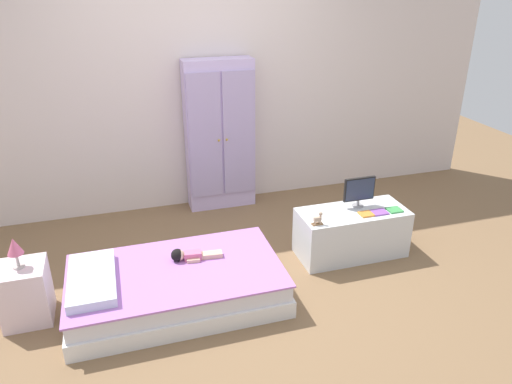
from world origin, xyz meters
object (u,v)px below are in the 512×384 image
object	(u,v)px
nightstand	(25,293)
tv_monitor	(359,190)
doll	(187,255)
table_lamp	(14,248)
tv_stand	(351,232)
book_green	(394,210)
bed	(177,285)
book_orange	(366,214)
wardrobe	(220,136)
rocking_horse_toy	(318,219)
book_purple	(379,212)

from	to	relation	value
nightstand	tv_monitor	size ratio (longest dim) A/B	1.53
tv_monitor	doll	bearing A→B (deg)	-173.16
table_lamp	tv_stand	bearing A→B (deg)	2.76
book_green	bed	bearing A→B (deg)	-175.87
nightstand	book_orange	xyz separation A→B (m)	(2.68, 0.03, 0.21)
doll	wardrobe	size ratio (longest dim) A/B	0.26
bed	table_lamp	size ratio (longest dim) A/B	6.93
table_lamp	rocking_horse_toy	world-z (taller)	table_lamp
table_lamp	tv_stand	xyz separation A→B (m)	(2.61, 0.13, -0.38)
nightstand	book_green	world-z (taller)	same
tv_stand	book_green	world-z (taller)	book_green
doll	rocking_horse_toy	world-z (taller)	rocking_horse_toy
table_lamp	doll	bearing A→B (deg)	0.63
tv_stand	book_purple	bearing A→B (deg)	-25.82
wardrobe	bed	bearing A→B (deg)	-114.72
bed	book_orange	xyz separation A→B (m)	(1.63, 0.14, 0.29)
doll	nightstand	world-z (taller)	nightstand
doll	table_lamp	bearing A→B (deg)	-179.37
doll	nightstand	distance (m)	1.16
book_purple	doll	bearing A→B (deg)	-179.35
tv_stand	tv_monitor	xyz separation A→B (m)	(0.08, 0.07, 0.36)
doll	book_orange	bearing A→B (deg)	0.71
tv_monitor	book_orange	distance (m)	0.22
tv_monitor	book_orange	bearing A→B (deg)	-93.40
bed	tv_monitor	bearing A→B (deg)	10.43
rocking_horse_toy	book_purple	size ratio (longest dim) A/B	0.83
nightstand	book_green	bearing A→B (deg)	0.61
bed	nightstand	distance (m)	1.05
nightstand	wardrobe	world-z (taller)	wardrobe
book_purple	book_orange	bearing A→B (deg)	180.00
bed	book_orange	size ratio (longest dim) A/B	13.98
tv_monitor	rocking_horse_toy	world-z (taller)	tv_monitor
wardrobe	table_lamp	bearing A→B (deg)	-140.82
table_lamp	book_purple	xyz separation A→B (m)	(2.80, 0.03, -0.16)
nightstand	tv_monitor	world-z (taller)	tv_monitor
nightstand	rocking_horse_toy	distance (m)	2.23
nightstand	rocking_horse_toy	bearing A→B (deg)	-0.22
bed	tv_monitor	xyz separation A→B (m)	(1.64, 0.30, 0.44)
nightstand	book_purple	size ratio (longest dim) A/B	3.24
tv_stand	doll	bearing A→B (deg)	-175.56
rocking_horse_toy	tv_stand	bearing A→B (deg)	19.19
tv_monitor	book_purple	size ratio (longest dim) A/B	2.12
tv_monitor	table_lamp	bearing A→B (deg)	-175.82
book_orange	book_purple	distance (m)	0.12
nightstand	table_lamp	bearing A→B (deg)	176.42
nightstand	book_orange	size ratio (longest dim) A/B	3.84
table_lamp	tv_stand	world-z (taller)	table_lamp
table_lamp	wardrobe	bearing A→B (deg)	39.18
book_green	book_purple	bearing A→B (deg)	180.00
table_lamp	tv_monitor	world-z (taller)	tv_monitor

